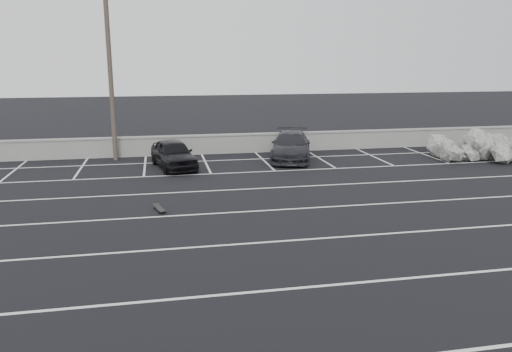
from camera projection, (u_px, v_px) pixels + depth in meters
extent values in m
plane|color=black|center=(210.00, 246.00, 13.92)|extent=(120.00, 120.00, 0.00)
cube|color=gray|center=(183.00, 146.00, 27.18)|extent=(50.00, 0.35, 1.00)
cube|color=gray|center=(183.00, 136.00, 27.06)|extent=(50.00, 0.45, 0.08)
cube|color=silver|center=(224.00, 295.00, 11.05)|extent=(36.00, 0.10, 0.01)
cube|color=silver|center=(210.00, 246.00, 13.92)|extent=(36.00, 0.10, 0.01)
cube|color=silver|center=(200.00, 214.00, 16.78)|extent=(36.00, 0.10, 0.01)
cube|color=silver|center=(194.00, 192.00, 19.65)|extent=(36.00, 0.10, 0.01)
cube|color=silver|center=(189.00, 175.00, 22.52)|extent=(36.00, 0.10, 0.01)
cube|color=silver|center=(185.00, 162.00, 25.38)|extent=(36.00, 0.10, 0.01)
cube|color=silver|center=(14.00, 170.00, 23.40)|extent=(0.10, 5.00, 0.01)
cube|color=silver|center=(81.00, 168.00, 23.97)|extent=(0.10, 5.00, 0.01)
cube|color=silver|center=(145.00, 165.00, 24.53)|extent=(0.10, 5.00, 0.01)
cube|color=silver|center=(206.00, 163.00, 25.09)|extent=(0.10, 5.00, 0.01)
cube|color=silver|center=(264.00, 161.00, 25.65)|extent=(0.10, 5.00, 0.01)
cube|color=silver|center=(320.00, 158.00, 26.22)|extent=(0.10, 5.00, 0.01)
cube|color=silver|center=(373.00, 156.00, 26.78)|extent=(0.10, 5.00, 0.01)
cube|color=silver|center=(424.00, 154.00, 27.34)|extent=(0.10, 5.00, 0.01)
imported|color=black|center=(173.00, 154.00, 23.86)|extent=(2.41, 4.25, 1.36)
imported|color=#222127|center=(291.00, 146.00, 25.87)|extent=(3.27, 5.21, 1.41)
cylinder|color=#4C4238|center=(110.00, 72.00, 24.86)|extent=(0.24, 0.24, 8.90)
cylinder|color=#262628|center=(296.00, 145.00, 28.00)|extent=(0.66, 0.66, 0.84)
cylinder|color=#262628|center=(296.00, 137.00, 27.89)|extent=(0.74, 0.74, 0.05)
cube|color=black|center=(160.00, 208.00, 17.15)|extent=(0.43, 0.87, 0.02)
cube|color=#262628|center=(157.00, 207.00, 17.41)|extent=(0.18, 0.10, 0.04)
cube|color=#262628|center=(162.00, 212.00, 16.91)|extent=(0.18, 0.10, 0.04)
cylinder|color=black|center=(155.00, 208.00, 17.37)|extent=(0.05, 0.07, 0.06)
cylinder|color=black|center=(160.00, 208.00, 17.46)|extent=(0.05, 0.07, 0.06)
cylinder|color=black|center=(159.00, 213.00, 16.87)|extent=(0.05, 0.07, 0.06)
cylinder|color=black|center=(165.00, 212.00, 16.96)|extent=(0.05, 0.07, 0.06)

